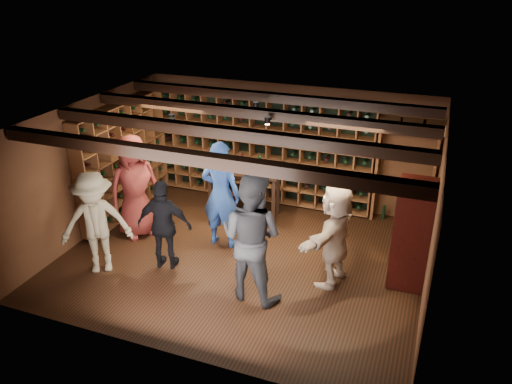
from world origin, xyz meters
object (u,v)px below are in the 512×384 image
at_px(man_blue_shirt, 221,195).
at_px(tasting_table, 245,176).
at_px(guest_red_floral, 135,186).
at_px(guest_khaki, 96,223).
at_px(display_cabinet, 411,237).
at_px(man_grey_suit, 251,237).
at_px(guest_woman_black, 164,225).
at_px(guest_beige, 334,235).

distance_m(man_blue_shirt, tasting_table, 1.12).
distance_m(guest_red_floral, guest_khaki, 1.28).
distance_m(display_cabinet, man_grey_suit, 2.47).
relative_size(display_cabinet, guest_woman_black, 1.12).
bearing_deg(man_grey_suit, display_cabinet, -145.26).
distance_m(display_cabinet, guest_beige, 1.16).
bearing_deg(display_cabinet, guest_beige, -163.05).
bearing_deg(tasting_table, man_blue_shirt, -99.15).
relative_size(man_blue_shirt, tasting_table, 1.36).
height_order(man_blue_shirt, guest_woman_black, man_blue_shirt).
xyz_separation_m(display_cabinet, guest_woman_black, (-3.80, -0.88, -0.08)).
bearing_deg(tasting_table, display_cabinet, -30.29).
relative_size(guest_woman_black, guest_khaki, 0.89).
distance_m(man_blue_shirt, guest_beige, 2.18).
bearing_deg(guest_red_floral, guest_beige, -60.02).
bearing_deg(guest_beige, man_grey_suit, -41.16).
relative_size(man_blue_shirt, man_grey_suit, 0.96).
bearing_deg(man_grey_suit, guest_red_floral, -13.94).
height_order(man_blue_shirt, man_grey_suit, man_grey_suit).
bearing_deg(guest_red_floral, guest_woman_black, -93.08).
bearing_deg(guest_khaki, guest_beige, -15.87).
xyz_separation_m(guest_beige, tasting_table, (-2.12, 1.58, 0.04)).
xyz_separation_m(guest_red_floral, guest_khaki, (0.09, -1.27, -0.10)).
distance_m(guest_khaki, tasting_table, 3.02).
distance_m(man_grey_suit, guest_beige, 1.34).
xyz_separation_m(guest_khaki, tasting_table, (1.53, 2.60, 0.01)).
relative_size(guest_khaki, tasting_table, 1.21).
bearing_deg(man_blue_shirt, guest_red_floral, 7.18).
bearing_deg(tasting_table, guest_khaki, -129.86).
relative_size(display_cabinet, guest_red_floral, 0.90).
relative_size(man_grey_suit, guest_khaki, 1.16).
xyz_separation_m(guest_red_floral, guest_woman_black, (1.06, -0.80, -0.19)).
bearing_deg(guest_beige, guest_khaki, -61.95).
xyz_separation_m(man_blue_shirt, guest_red_floral, (-1.63, -0.20, -0.01)).
height_order(guest_beige, tasting_table, guest_beige).
bearing_deg(guest_khaki, man_grey_suit, -26.38).
bearing_deg(guest_khaki, display_cabinet, -15.54).
distance_m(man_grey_suit, tasting_table, 2.60).
xyz_separation_m(man_grey_suit, tasting_table, (-1.05, 2.37, -0.13)).
relative_size(display_cabinet, man_blue_shirt, 0.89).
bearing_deg(guest_red_floral, guest_khaki, -142.11).
relative_size(guest_red_floral, guest_beige, 1.15).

